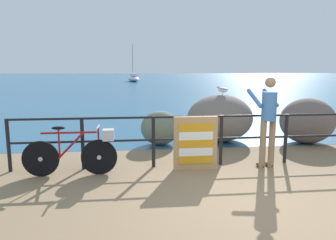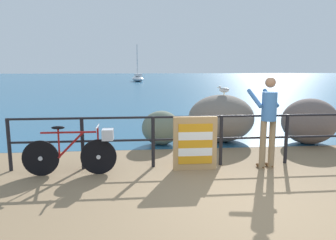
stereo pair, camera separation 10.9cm
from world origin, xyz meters
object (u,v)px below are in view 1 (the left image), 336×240
object	(u,v)px
person_at_railing	(268,118)
breakwater_boulder_right	(308,121)
breakwater_boulder_left	(160,128)
seagull	(223,89)
bicycle	(78,151)
folded_deckchair_stack	(195,143)
sailboat	(133,78)
breakwater_boulder_main	(220,118)

from	to	relation	value
person_at_railing	breakwater_boulder_right	xyz separation A→B (m)	(1.90, 1.89, -0.41)
breakwater_boulder_left	seagull	distance (m)	1.93
bicycle	folded_deckchair_stack	bearing A→B (deg)	2.64
sailboat	person_at_railing	bearing A→B (deg)	171.74
bicycle	breakwater_boulder_right	xyz separation A→B (m)	(5.51, 1.96, 0.12)
breakwater_boulder_left	breakwater_boulder_right	world-z (taller)	breakwater_boulder_right
folded_deckchair_stack	breakwater_boulder_main	bearing A→B (deg)	64.48
folded_deckchair_stack	seagull	xyz separation A→B (m)	(1.16, 2.31, 0.87)
person_at_railing	bicycle	bearing A→B (deg)	80.90
folded_deckchair_stack	breakwater_boulder_main	xyz separation A→B (m)	(1.11, 2.33, 0.10)
bicycle	seagull	world-z (taller)	seagull
bicycle	breakwater_boulder_main	size ratio (longest dim) A/B	0.98
breakwater_boulder_main	breakwater_boulder_right	xyz separation A→B (m)	(2.21, -0.47, -0.04)
breakwater_boulder_right	seagull	world-z (taller)	seagull
breakwater_boulder_left	breakwater_boulder_right	xyz separation A→B (m)	(3.82, -0.24, 0.15)
folded_deckchair_stack	breakwater_boulder_right	distance (m)	3.81
person_at_railing	breakwater_boulder_left	world-z (taller)	person_at_railing
breakwater_boulder_right	bicycle	bearing A→B (deg)	-160.42
breakwater_boulder_left	breakwater_boulder_right	distance (m)	3.83
bicycle	breakwater_boulder_left	bearing A→B (deg)	52.66
person_at_railing	breakwater_boulder_main	distance (m)	2.40
breakwater_boulder_main	breakwater_boulder_right	size ratio (longest dim) A/B	1.20
bicycle	seagull	distance (m)	4.23
breakwater_boulder_main	sailboat	xyz separation A→B (m)	(-2.19, 35.71, -0.20)
seagull	breakwater_boulder_main	bearing A→B (deg)	16.10
breakwater_boulder_left	seagull	world-z (taller)	seagull
breakwater_boulder_left	seagull	xyz separation A→B (m)	(1.66, 0.20, 0.95)
bicycle	person_at_railing	size ratio (longest dim) A/B	0.96
folded_deckchair_stack	breakwater_boulder_left	bearing A→B (deg)	103.36
breakwater_boulder_main	seagull	distance (m)	0.76
sailboat	bicycle	bearing A→B (deg)	166.33
person_at_railing	seagull	bearing A→B (deg)	-4.15
breakwater_boulder_left	seagull	size ratio (longest dim) A/B	3.10
bicycle	person_at_railing	xyz separation A→B (m)	(3.60, 0.07, 0.53)
bicycle	person_at_railing	distance (m)	3.64
person_at_railing	folded_deckchair_stack	distance (m)	1.49
person_at_railing	breakwater_boulder_right	bearing A→B (deg)	-55.50
person_at_railing	seagull	world-z (taller)	person_at_railing
sailboat	breakwater_boulder_main	bearing A→B (deg)	171.51
breakwater_boulder_main	sailboat	distance (m)	35.78
breakwater_boulder_left	breakwater_boulder_right	bearing A→B (deg)	-3.66
breakwater_boulder_main	breakwater_boulder_right	bearing A→B (deg)	-11.92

